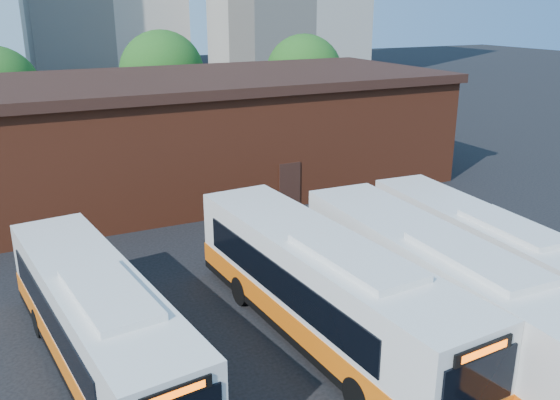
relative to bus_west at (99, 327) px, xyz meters
name	(u,v)px	position (x,y,z in m)	size (l,w,h in m)	color
ground	(410,355)	(8.57, -3.31, -1.45)	(220.00, 220.00, 0.00)	black
bus_west	(99,327)	(0.00, 0.00, 0.00)	(3.78, 11.86, 3.19)	white
bus_midwest	(323,293)	(6.63, -1.29, 0.16)	(3.50, 13.11, 3.53)	white
bus_mideast	(436,292)	(9.83, -2.82, 0.16)	(3.10, 13.06, 3.53)	white
bus_east	(481,256)	(13.50, -0.97, -0.02)	(3.04, 11.61, 3.13)	white
transit_worker	(447,357)	(8.53, -4.91, -0.59)	(0.63, 0.41, 1.72)	black
depot_building	(196,131)	(8.57, 16.69, 1.81)	(28.60, 12.60, 6.40)	maroon
tree_mid	(162,73)	(10.57, 30.69, 3.63)	(6.56, 6.56, 8.36)	#382314
tree_east	(304,73)	(21.57, 27.69, 3.38)	(6.24, 6.24, 7.96)	#382314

